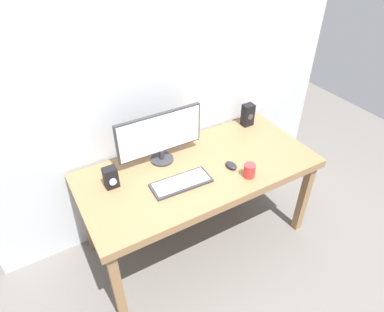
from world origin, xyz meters
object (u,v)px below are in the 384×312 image
object	(u,v)px
keyboard_primary	(181,183)
coffee_mug	(249,171)
audio_controller	(111,178)
desk	(199,175)
speaker_right	(248,115)
mouse	(231,165)
monitor	(160,136)

from	to	relation	value
keyboard_primary	coffee_mug	world-z (taller)	coffee_mug
audio_controller	coffee_mug	xyz separation A→B (m)	(0.83, -0.37, -0.02)
desk	speaker_right	world-z (taller)	speaker_right
mouse	audio_controller	bearing A→B (deg)	160.91
monitor	speaker_right	bearing A→B (deg)	5.05
speaker_right	mouse	bearing A→B (deg)	-137.97
desk	coffee_mug	distance (m)	0.37
audio_controller	mouse	bearing A→B (deg)	-16.15
keyboard_primary	speaker_right	world-z (taller)	speaker_right
keyboard_primary	audio_controller	size ratio (longest dim) A/B	2.80
desk	monitor	size ratio (longest dim) A/B	2.68
monitor	speaker_right	xyz separation A→B (m)	(0.82, 0.07, -0.11)
keyboard_primary	speaker_right	distance (m)	0.91
monitor	coffee_mug	world-z (taller)	monitor
audio_controller	coffee_mug	size ratio (longest dim) A/B	1.49
desk	coffee_mug	bearing A→B (deg)	-45.96
desk	mouse	world-z (taller)	mouse
keyboard_primary	mouse	bearing A→B (deg)	-3.03
speaker_right	coffee_mug	xyz separation A→B (m)	(-0.39, -0.53, -0.04)
mouse	coffee_mug	xyz separation A→B (m)	(0.05, -0.14, 0.03)
desk	keyboard_primary	xyz separation A→B (m)	(-0.19, -0.09, 0.08)
coffee_mug	audio_controller	bearing A→B (deg)	156.20
keyboard_primary	mouse	xyz separation A→B (m)	(0.39, -0.02, 0.01)
monitor	keyboard_primary	size ratio (longest dim) A/B	1.53
monitor	keyboard_primary	world-z (taller)	monitor
monitor	mouse	bearing A→B (deg)	-40.13
keyboard_primary	monitor	bearing A→B (deg)	89.40
monitor	desk	bearing A→B (deg)	-48.48
audio_controller	desk	bearing A→B (deg)	-11.19
coffee_mug	monitor	bearing A→B (deg)	132.91
monitor	audio_controller	xyz separation A→B (m)	(-0.40, -0.09, -0.13)
keyboard_primary	audio_controller	bearing A→B (deg)	152.62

